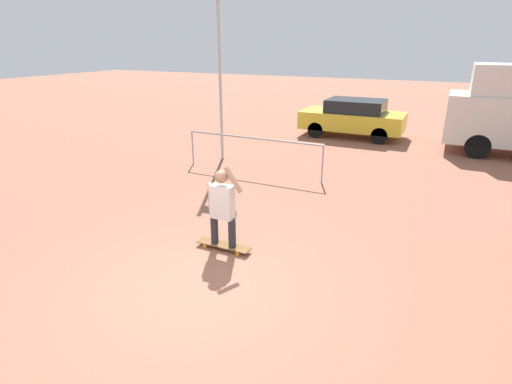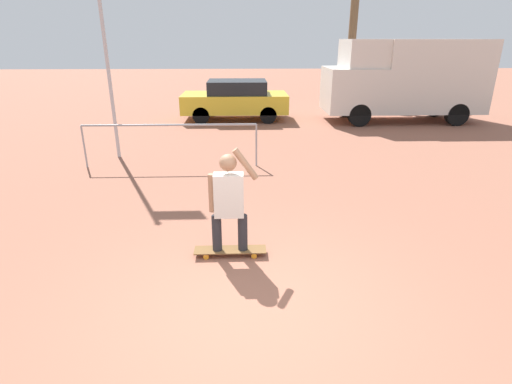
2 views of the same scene
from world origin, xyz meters
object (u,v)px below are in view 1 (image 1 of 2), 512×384
Objects in this scene: parked_car_yellow at (353,117)px; flagpole at (222,58)px; skateboard at (224,245)px; person_skateboarder at (222,204)px.

flagpole reaches higher than parked_car_yellow.
person_skateboarder reaches higher than skateboard.
parked_car_yellow is at bearing 60.03° from flagpole.
skateboard is 0.84m from person_skateboarder.
parked_car_yellow is 0.72× the size of flagpole.
skateboard is 6.93m from flagpole.
parked_car_yellow is (-0.04, 10.63, -0.13)m from person_skateboarder.
flagpole is at bearing 119.73° from skateboard.
person_skateboarder is 10.63m from parked_car_yellow.
person_skateboarder is 6.59m from flagpole.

